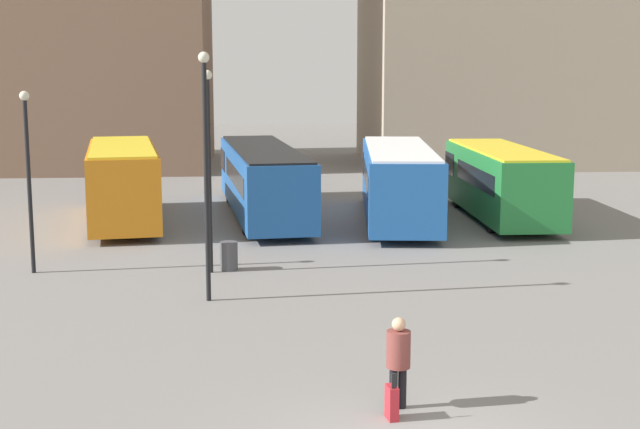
{
  "coord_description": "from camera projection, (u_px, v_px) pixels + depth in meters",
  "views": [
    {
      "loc": [
        -2.45,
        -12.43,
        5.93
      ],
      "look_at": [
        -0.33,
        14.57,
        1.41
      ],
      "focal_mm": 50.0,
      "sensor_mm": 36.0,
      "label": 1
    }
  ],
  "objects": [
    {
      "name": "trash_bin",
      "position": [
        229.0,
        256.0,
        26.14
      ],
      "size": [
        0.52,
        0.52,
        0.85
      ],
      "color": "#47474C",
      "rests_on": "ground_plane"
    },
    {
      "name": "traveler",
      "position": [
        398.0,
        355.0,
        15.47
      ],
      "size": [
        0.48,
        0.48,
        1.65
      ],
      "rotation": [
        0.0,
        0.0,
        1.72
      ],
      "color": "black",
      "rests_on": "ground_plane"
    },
    {
      "name": "bus_2",
      "position": [
        399.0,
        181.0,
        34.35
      ],
      "size": [
        3.69,
        10.86,
        2.88
      ],
      "rotation": [
        0.0,
        0.0,
        1.46
      ],
      "color": "#1E56A3",
      "rests_on": "ground_plane"
    },
    {
      "name": "lamp_post_1",
      "position": [
        28.0,
        166.0,
        25.37
      ],
      "size": [
        0.28,
        0.28,
        5.25
      ],
      "color": "black",
      "rests_on": "ground_plane"
    },
    {
      "name": "bus_3",
      "position": [
        501.0,
        180.0,
        34.86
      ],
      "size": [
        2.69,
        9.47,
        2.79
      ],
      "rotation": [
        0.0,
        0.0,
        1.55
      ],
      "color": "#237A38",
      "rests_on": "ground_plane"
    },
    {
      "name": "bus_1",
      "position": [
        263.0,
        178.0,
        35.58
      ],
      "size": [
        3.7,
        12.54,
        2.76
      ],
      "rotation": [
        0.0,
        0.0,
        1.67
      ],
      "color": "#1E56A3",
      "rests_on": "ground_plane"
    },
    {
      "name": "lamp_post_2",
      "position": [
        209.0,
        155.0,
        25.36
      ],
      "size": [
        0.28,
        0.28,
        5.83
      ],
      "color": "black",
      "rests_on": "ground_plane"
    },
    {
      "name": "suitcase",
      "position": [
        392.0,
        402.0,
        15.09
      ],
      "size": [
        0.21,
        0.34,
        0.85
      ],
      "rotation": [
        0.0,
        0.0,
        1.72
      ],
      "color": "#B7232D",
      "rests_on": "ground_plane"
    },
    {
      "name": "lamp_post_0",
      "position": [
        206.0,
        158.0,
        22.21
      ],
      "size": [
        0.28,
        0.28,
        6.28
      ],
      "color": "black",
      "rests_on": "ground_plane"
    },
    {
      "name": "bus_0",
      "position": [
        123.0,
        181.0,
        34.01
      ],
      "size": [
        3.82,
        9.58,
        2.97
      ],
      "rotation": [
        0.0,
        0.0,
        1.72
      ],
      "color": "orange",
      "rests_on": "ground_plane"
    }
  ]
}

